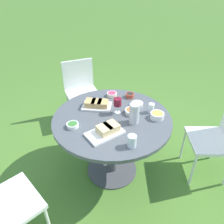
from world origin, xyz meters
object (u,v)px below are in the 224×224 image
Objects in this scene: dining_table at (112,128)px; wine_glass at (118,103)px; chair_far_back at (81,87)px; chair_near_right at (219,135)px; water_pitcher at (134,114)px.

wine_glass is (-0.08, -0.04, 0.25)m from dining_table.
chair_near_right is at bearing 116.90° from chair_far_back.
chair_near_right is 1.10m from wine_glass.
chair_far_back is (-0.11, -1.14, -0.08)m from dining_table.
chair_near_right is 1.00× the size of chair_far_back.
dining_table is 1.30× the size of chair_near_right.
chair_near_right is 1.88m from chair_far_back.
wine_glass reaches higher than dining_table.
dining_table is 1.30× the size of chair_far_back.
chair_far_back is 5.49× the size of wine_glass.
chair_near_right is 4.49× the size of water_pitcher.
wine_glass is at bearing -33.47° from chair_near_right.
water_pitcher is 0.22m from wine_glass.
chair_near_right is at bearing 156.09° from water_pitcher.
chair_near_right reaches higher than dining_table.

